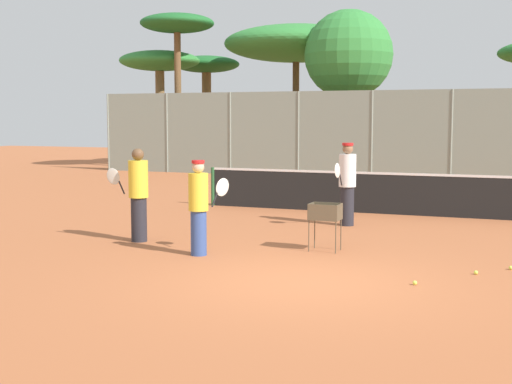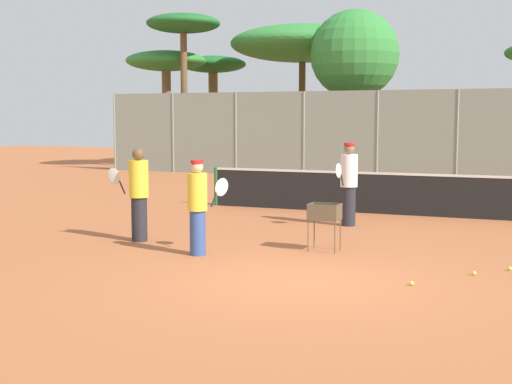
{
  "view_description": "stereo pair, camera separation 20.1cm",
  "coord_description": "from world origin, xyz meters",
  "px_view_note": "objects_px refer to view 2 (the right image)",
  "views": [
    {
      "loc": [
        3.22,
        -9.98,
        2.46
      ],
      "look_at": [
        -1.96,
        2.97,
        1.0
      ],
      "focal_mm": 50.0,
      "sensor_mm": 36.0,
      "label": 1
    },
    {
      "loc": [
        3.4,
        -9.9,
        2.46
      ],
      "look_at": [
        -1.96,
        2.97,
        1.0
      ],
      "focal_mm": 50.0,
      "sensor_mm": 36.0,
      "label": 2
    }
  ],
  "objects_px": {
    "player_white_outfit": "(349,183)",
    "player_yellow_shirt": "(139,194)",
    "player_red_cap": "(198,206)",
    "ball_cart": "(324,216)",
    "tennis_net": "(405,193)"
  },
  "relations": [
    {
      "from": "player_yellow_shirt",
      "to": "ball_cart",
      "type": "height_order",
      "value": "player_yellow_shirt"
    },
    {
      "from": "tennis_net",
      "to": "player_red_cap",
      "type": "xyz_separation_m",
      "value": [
        -2.41,
        -6.68,
        0.33
      ]
    },
    {
      "from": "tennis_net",
      "to": "player_white_outfit",
      "type": "relative_size",
      "value": 5.65
    },
    {
      "from": "player_red_cap",
      "to": "player_white_outfit",
      "type": "bearing_deg",
      "value": 9.54
    },
    {
      "from": "player_red_cap",
      "to": "ball_cart",
      "type": "height_order",
      "value": "player_red_cap"
    },
    {
      "from": "player_red_cap",
      "to": "player_yellow_shirt",
      "type": "distance_m",
      "value": 1.94
    },
    {
      "from": "player_white_outfit",
      "to": "player_red_cap",
      "type": "bearing_deg",
      "value": -10.83
    },
    {
      "from": "player_white_outfit",
      "to": "tennis_net",
      "type": "bearing_deg",
      "value": 168.16
    },
    {
      "from": "player_white_outfit",
      "to": "player_red_cap",
      "type": "height_order",
      "value": "player_white_outfit"
    },
    {
      "from": "player_white_outfit",
      "to": "player_red_cap",
      "type": "distance_m",
      "value": 4.69
    },
    {
      "from": "player_white_outfit",
      "to": "player_yellow_shirt",
      "type": "bearing_deg",
      "value": -34.06
    },
    {
      "from": "tennis_net",
      "to": "ball_cart",
      "type": "distance_m",
      "value": 5.46
    },
    {
      "from": "player_yellow_shirt",
      "to": "player_red_cap",
      "type": "bearing_deg",
      "value": 151.31
    },
    {
      "from": "tennis_net",
      "to": "player_white_outfit",
      "type": "xyz_separation_m",
      "value": [
        -0.84,
        -2.25,
        0.42
      ]
    },
    {
      "from": "tennis_net",
      "to": "player_yellow_shirt",
      "type": "distance_m",
      "value": 7.19
    }
  ]
}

